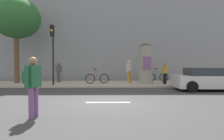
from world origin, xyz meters
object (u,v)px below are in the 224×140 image
object	(u,v)px
traffic_light	(53,45)
pedestrian_in_light_jacket	(129,69)
pedestrian_near_pole	(165,72)
bicycle_upright	(157,77)
bicycle_leaning	(97,78)
street_tree	(16,19)
parked_car_red	(211,79)
pedestrian_in_dark_shirt	(59,71)
poster_column	(146,63)
pedestrian_in_red_top	(33,81)

from	to	relation	value
traffic_light	pedestrian_in_light_jacket	xyz separation A→B (m)	(5.33, 1.35, -1.70)
pedestrian_near_pole	bicycle_upright	distance (m)	2.08
bicycle_leaning	pedestrian_near_pole	bearing A→B (deg)	-5.19
pedestrian_near_pole	bicycle_upright	bearing A→B (deg)	90.60
traffic_light	bicycle_leaning	bearing A→B (deg)	21.17
pedestrian_in_light_jacket	traffic_light	bearing A→B (deg)	-165.74
street_tree	pedestrian_in_light_jacket	size ratio (longest dim) A/B	3.68
traffic_light	parked_car_red	distance (m)	10.32
parked_car_red	pedestrian_near_pole	bearing A→B (deg)	132.64
pedestrian_in_dark_shirt	bicycle_upright	distance (m)	8.01
pedestrian_in_dark_shirt	bicycle_leaning	distance (m)	3.31
pedestrian_near_pole	parked_car_red	size ratio (longest dim) A/B	0.33
bicycle_upright	poster_column	bearing A→B (deg)	-124.55
traffic_light	poster_column	distance (m)	6.62
poster_column	bicycle_leaning	distance (m)	3.70
pedestrian_near_pole	bicycle_leaning	bearing A→B (deg)	174.81
pedestrian_in_dark_shirt	parked_car_red	size ratio (longest dim) A/B	0.35
bicycle_leaning	pedestrian_in_dark_shirt	bearing A→B (deg)	162.04
traffic_light	parked_car_red	size ratio (longest dim) A/B	0.90
pedestrian_near_pole	bicycle_upright	world-z (taller)	pedestrian_near_pole
bicycle_upright	traffic_light	bearing A→B (deg)	-160.78
poster_column	bicycle_leaning	xyz separation A→B (m)	(-3.51, 0.38, -1.11)
pedestrian_in_red_top	parked_car_red	distance (m)	10.18
pedestrian_in_light_jacket	bicycle_upright	size ratio (longest dim) A/B	0.99
traffic_light	pedestrian_near_pole	size ratio (longest dim) A/B	2.70
street_tree	parked_car_red	bearing A→B (deg)	-14.01
pedestrian_in_light_jacket	parked_car_red	bearing A→B (deg)	-32.71
poster_column	pedestrian_in_light_jacket	size ratio (longest dim) A/B	1.69
pedestrian_in_red_top	bicycle_upright	distance (m)	11.91
traffic_light	pedestrian_in_dark_shirt	xyz separation A→B (m)	(-0.17, 2.15, -1.82)
pedestrian_in_dark_shirt	pedestrian_near_pole	bearing A→B (deg)	-10.29
street_tree	parked_car_red	distance (m)	14.25
poster_column	traffic_light	bearing A→B (deg)	-173.26
pedestrian_in_red_top	bicycle_leaning	bearing A→B (deg)	81.24
pedestrian_near_pole	parked_car_red	xyz separation A→B (m)	(2.12, -2.31, -0.35)
pedestrian_in_dark_shirt	pedestrian_near_pole	distance (m)	8.12
parked_car_red	bicycle_upright	bearing A→B (deg)	116.34
pedestrian_in_dark_shirt	bicycle_leaning	world-z (taller)	pedestrian_in_dark_shirt
poster_column	pedestrian_in_dark_shirt	bearing A→B (deg)	168.21
pedestrian_near_pole	bicycle_leaning	world-z (taller)	pedestrian_near_pole
traffic_light	street_tree	bearing A→B (deg)	152.53
traffic_light	pedestrian_near_pole	world-z (taller)	traffic_light
pedestrian_in_dark_shirt	street_tree	bearing A→B (deg)	-171.15
poster_column	bicycle_upright	distance (m)	2.62
traffic_light	pedestrian_in_light_jacket	size ratio (longest dim) A/B	2.31
traffic_light	pedestrian_in_light_jacket	world-z (taller)	traffic_light
poster_column	pedestrian_in_light_jacket	bearing A→B (deg)	152.31
poster_column	pedestrian_near_pole	world-z (taller)	poster_column
pedestrian_in_dark_shirt	bicycle_upright	xyz separation A→B (m)	(7.97, 0.57, -0.52)
street_tree	parked_car_red	xyz separation A→B (m)	(13.16, -3.28, -4.37)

